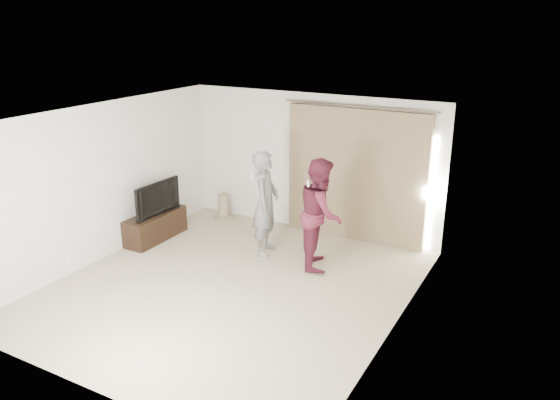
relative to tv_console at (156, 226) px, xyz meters
The scene contains 10 objects.
floor 2.46m from the tv_console, 22.10° to the right, with size 5.50×5.50×0.00m, color beige.
wall_back 3.10m from the tv_console, 38.94° to the left, with size 5.00×0.04×2.60m, color white.
wall_left 1.42m from the tv_console, 104.33° to the right, with size 0.04×5.50×2.60m.
ceiling 3.39m from the tv_console, 22.10° to the right, with size 5.00×5.50×0.01m, color white.
curtain 3.76m from the tv_console, 28.98° to the left, with size 2.80×0.11×2.46m.
tv_console is the anchor object (origin of this frame).
tv 0.55m from the tv_console, 90.00° to the right, with size 1.06×0.14×0.61m, color black.
scratching_post 1.56m from the tv_console, 71.65° to the left, with size 0.38×0.38×0.51m.
person_man 2.23m from the tv_console, 12.27° to the left, with size 0.60×0.75×1.80m.
person_woman 3.21m from the tv_console, ahead, with size 0.97×1.07×1.81m.
Camera 1 is at (4.21, -6.15, 3.91)m, focal length 35.00 mm.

